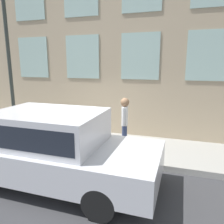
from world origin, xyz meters
TOP-DOWN VIEW (x-y plane):
  - ground_plane at (0.00, 0.00)m, footprint 80.00×80.00m
  - sidewalk at (1.15, 0.00)m, footprint 2.30×60.00m
  - fire_hydrant at (0.60, -0.22)m, footprint 0.32×0.44m
  - person at (0.76, -0.98)m, footprint 0.40×0.26m
  - parked_car_silver_near at (-1.34, 0.30)m, footprint 2.04×5.19m
  - street_lamp at (0.59, 3.03)m, footprint 0.36×0.36m

SIDE VIEW (x-z plane):
  - ground_plane at x=0.00m, z-range 0.00..0.00m
  - sidewalk at x=1.15m, z-range 0.00..0.17m
  - fire_hydrant at x=0.60m, z-range 0.19..1.04m
  - parked_car_silver_near at x=-1.34m, z-range 0.07..1.83m
  - person at x=0.76m, z-range 0.34..2.00m
  - street_lamp at x=0.59m, z-range 0.82..5.93m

